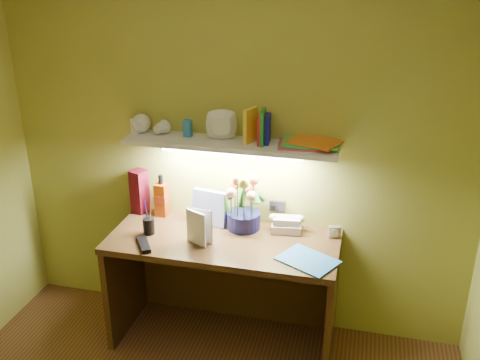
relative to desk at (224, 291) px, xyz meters
name	(u,v)px	position (x,y,z in m)	size (l,w,h in m)	color
desk	(224,291)	(0.00, 0.00, 0.00)	(1.40, 0.60, 0.75)	black
flower_bouquet	(244,201)	(0.09, 0.17, 0.56)	(0.23, 0.23, 0.37)	#0F103C
telephone	(287,223)	(0.36, 0.20, 0.43)	(0.18, 0.14, 0.11)	beige
desk_clock	(334,232)	(0.65, 0.19, 0.41)	(0.07, 0.04, 0.07)	silver
whisky_bottle	(162,195)	(-0.48, 0.22, 0.52)	(0.08, 0.08, 0.29)	#A03705
whisky_box	(140,191)	(-0.64, 0.24, 0.52)	(0.09, 0.09, 0.29)	#590B19
pen_cup	(148,221)	(-0.46, -0.04, 0.46)	(0.07, 0.07, 0.17)	black
art_card	(210,208)	(-0.14, 0.18, 0.49)	(0.23, 0.05, 0.23)	white
tv_remote	(144,244)	(-0.44, -0.19, 0.39)	(0.05, 0.19, 0.02)	black
blue_folder	(308,260)	(0.53, -0.13, 0.38)	(0.31, 0.23, 0.01)	#2976BD
desk_book_a	(187,224)	(-0.21, -0.06, 0.48)	(0.16, 0.02, 0.22)	beige
desk_book_b	(186,224)	(-0.21, -0.06, 0.48)	(0.16, 0.02, 0.22)	white
wall_shelf	(234,139)	(0.02, 0.18, 0.96)	(1.32, 0.30, 0.24)	white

